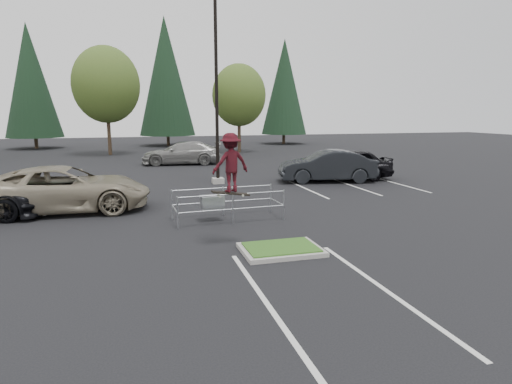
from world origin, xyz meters
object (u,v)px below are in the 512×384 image
object	(u,v)px
decid_c	(239,97)
car_far_silver	(182,153)
decid_b	(106,87)
conif_b	(166,77)
conif_c	(284,87)
cart_corral	(216,202)
car_r_charc	(327,166)
conif_a	(30,81)
car_r_black	(347,164)
car_l_tan	(65,189)
light_pole	(217,98)
skateboarder	(230,163)

from	to	relation	value
decid_c	car_far_silver	size ratio (longest dim) A/B	1.44
decid_b	conif_b	bearing A→B (deg)	58.91
conif_c	cart_corral	bearing A→B (deg)	-113.02
conif_c	car_r_charc	size ratio (longest dim) A/B	2.34
cart_corral	conif_a	bearing A→B (deg)	106.69
decid_c	car_r_black	bearing A→B (deg)	-83.75
conif_b	cart_corral	world-z (taller)	conif_b
cart_corral	car_l_tan	world-z (taller)	car_l_tan
light_pole	car_far_silver	world-z (taller)	light_pole
skateboarder	light_pole	bearing A→B (deg)	-111.80
conif_c	cart_corral	xyz separation A→B (m)	(-15.09, -35.52, -6.16)
conif_b	skateboarder	bearing A→B (deg)	-91.74
cart_corral	car_r_charc	bearing A→B (deg)	39.49
light_pole	skateboarder	xyz separation A→B (m)	(-1.70, -11.00, -2.14)
skateboarder	car_l_tan	size ratio (longest dim) A/B	0.28
car_l_tan	car_far_silver	xyz separation A→B (m)	(6.10, 14.37, -0.05)
conif_c	car_l_tan	size ratio (longest dim) A/B	1.94
decid_c	conif_a	world-z (taller)	conif_a
conif_c	cart_corral	distance (m)	39.08
conif_b	car_r_charc	distance (m)	31.06
decid_b	car_l_tan	distance (m)	24.09
decid_c	cart_corral	world-z (taller)	decid_c
light_pole	skateboarder	size ratio (longest dim) A/B	5.56
decid_b	skateboarder	distance (m)	30.14
conif_a	car_r_black	bearing A→B (deg)	-52.33
light_pole	car_far_silver	distance (m)	10.12
conif_c	decid_c	bearing A→B (deg)	-129.64
conif_c	car_far_silver	bearing A→B (deg)	-128.46
conif_b	conif_c	size ratio (longest dim) A/B	1.16
light_pole	car_far_silver	bearing A→B (deg)	95.48
conif_b	car_far_silver	bearing A→B (deg)	-91.19
conif_a	car_l_tan	xyz separation A→B (m)	(7.50, -33.00, -6.20)
decid_c	car_r_black	size ratio (longest dim) A/B	1.61
conif_a	cart_corral	world-z (taller)	conif_a
light_pole	decid_c	xyz separation A→B (m)	(5.49, 17.83, 0.69)
light_pole	cart_corral	size ratio (longest dim) A/B	2.57
cart_corral	decid_c	bearing A→B (deg)	71.66
conif_b	car_l_tan	world-z (taller)	conif_b
conif_c	car_l_tan	world-z (taller)	conif_c
decid_c	car_l_tan	distance (m)	26.39
conif_a	decid_b	bearing A→B (deg)	-49.83
conif_b	conif_a	bearing A→B (deg)	-177.95
skateboarder	car_far_silver	xyz separation A→B (m)	(0.80, 20.37, -1.57)
car_r_charc	car_r_black	world-z (taller)	car_r_black
decid_b	skateboarder	xyz separation A→B (m)	(4.81, -29.53, -3.63)
conif_b	skateboarder	size ratio (longest dim) A/B	7.96
decid_c	conif_b	distance (m)	12.51
conif_a	conif_c	bearing A→B (deg)	-1.02
car_l_tan	light_pole	bearing A→B (deg)	-53.55
conif_a	conif_b	distance (m)	14.03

